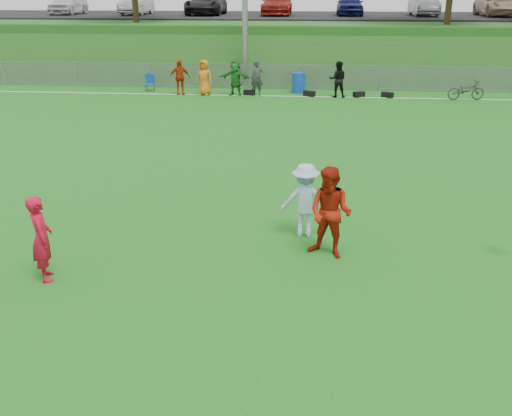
# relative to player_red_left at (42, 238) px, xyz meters

# --- Properties ---
(ground) EXTENTS (120.00, 120.00, 0.00)m
(ground) POSITION_rel_player_red_left_xyz_m (4.29, 0.97, -0.81)
(ground) COLOR #196515
(ground) RESTS_ON ground
(sideline_far) EXTENTS (60.00, 0.10, 0.01)m
(sideline_far) POSITION_rel_player_red_left_xyz_m (4.29, 18.97, -0.80)
(sideline_far) COLOR white
(sideline_far) RESTS_ON ground
(fence) EXTENTS (58.00, 0.06, 1.30)m
(fence) POSITION_rel_player_red_left_xyz_m (4.29, 20.97, -0.16)
(fence) COLOR gray
(fence) RESTS_ON ground
(berm) EXTENTS (120.00, 18.00, 3.00)m
(berm) POSITION_rel_player_red_left_xyz_m (4.29, 31.97, 0.69)
(berm) COLOR #1D5818
(berm) RESTS_ON ground
(parking_lot) EXTENTS (120.00, 12.00, 0.10)m
(parking_lot) POSITION_rel_player_red_left_xyz_m (4.29, 33.97, 2.24)
(parking_lot) COLOR black
(parking_lot) RESTS_ON berm
(car_row) EXTENTS (32.04, 5.18, 1.44)m
(car_row) POSITION_rel_player_red_left_xyz_m (3.12, 32.97, 3.01)
(car_row) COLOR silver
(car_row) RESTS_ON parking_lot
(spectator_row) EXTENTS (8.67, 0.79, 1.69)m
(spectator_row) POSITION_rel_player_red_left_xyz_m (1.55, 18.97, 0.04)
(spectator_row) COLOR #BA310C
(spectator_row) RESTS_ON ground
(gear_bags) EXTENTS (7.28, 0.54, 0.26)m
(gear_bags) POSITION_rel_player_red_left_xyz_m (5.53, 19.07, -0.68)
(gear_bags) COLOR black
(gear_bags) RESTS_ON ground
(player_red_left) EXTENTS (0.61, 0.70, 1.62)m
(player_red_left) POSITION_rel_player_red_left_xyz_m (0.00, 0.00, 0.00)
(player_red_left) COLOR red
(player_red_left) RESTS_ON ground
(player_red_center) EXTENTS (1.10, 1.00, 1.84)m
(player_red_center) POSITION_rel_player_red_left_xyz_m (5.20, 1.43, 0.11)
(player_red_center) COLOR #A31B0B
(player_red_center) RESTS_ON ground
(player_blue) EXTENTS (1.07, 0.65, 1.62)m
(player_blue) POSITION_rel_player_red_left_xyz_m (4.70, 2.38, -0.00)
(player_blue) COLOR #A9C6EA
(player_blue) RESTS_ON ground
(recycling_bin) EXTENTS (0.76, 0.76, 1.01)m
(recycling_bin) POSITION_rel_player_red_left_xyz_m (4.18, 19.97, -0.30)
(recycling_bin) COLOR #0F43AD
(recycling_bin) RESTS_ON ground
(camp_chair) EXTENTS (0.55, 0.56, 0.84)m
(camp_chair) POSITION_rel_player_red_left_xyz_m (-3.39, 19.79, -0.56)
(camp_chair) COLOR #0D3E92
(camp_chair) RESTS_ON ground
(bicycle) EXTENTS (1.81, 0.86, 0.91)m
(bicycle) POSITION_rel_player_red_left_xyz_m (12.06, 18.81, -0.35)
(bicycle) COLOR #292A2C
(bicycle) RESTS_ON ground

